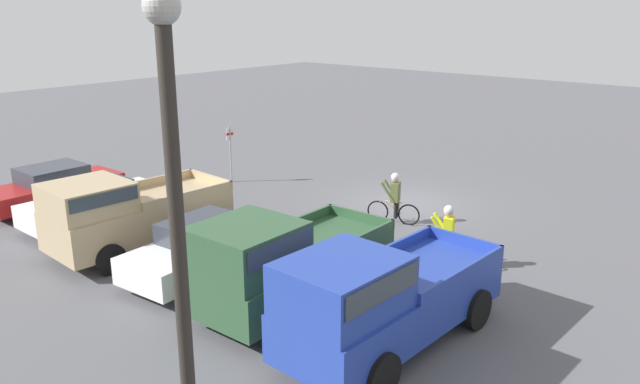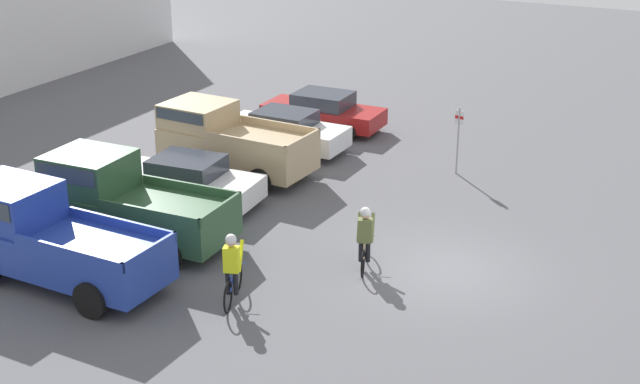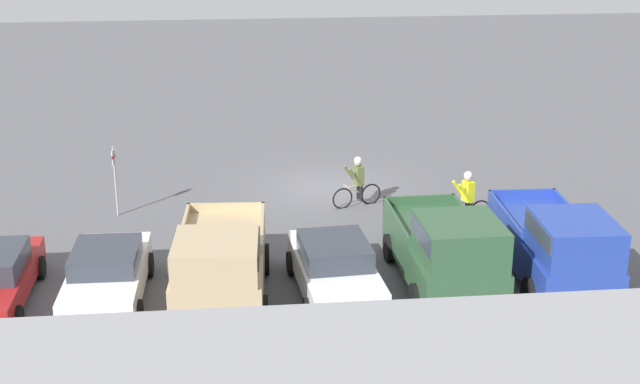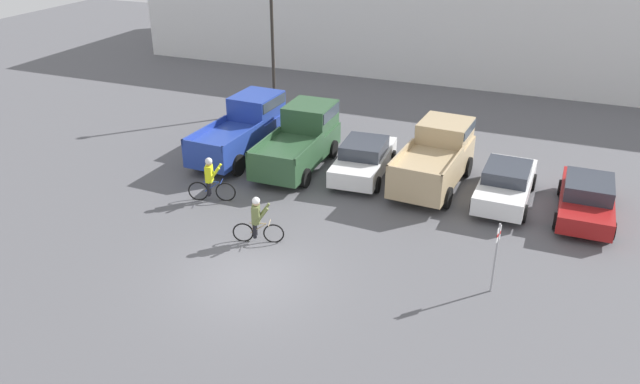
% 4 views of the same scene
% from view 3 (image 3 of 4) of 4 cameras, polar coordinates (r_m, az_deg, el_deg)
% --- Properties ---
extents(ground_plane, '(80.00, 80.00, 0.00)m').
position_cam_3_polar(ground_plane, '(30.27, 0.45, 0.29)').
color(ground_plane, '#56565B').
extents(pickup_truck_0, '(2.31, 5.51, 2.34)m').
position_cam_3_polar(pickup_truck_0, '(23.10, 14.94, -3.36)').
color(pickup_truck_0, '#233D9E').
rests_on(pickup_truck_0, ground_plane).
extents(pickup_truck_1, '(2.36, 5.20, 2.30)m').
position_cam_3_polar(pickup_truck_1, '(22.43, 8.16, -3.66)').
color(pickup_truck_1, '#2D5133').
rests_on(pickup_truck_1, ground_plane).
extents(sedan_0, '(2.22, 4.49, 1.46)m').
position_cam_3_polar(sedan_0, '(22.26, 0.94, -4.88)').
color(sedan_0, white).
rests_on(sedan_0, ground_plane).
extents(pickup_truck_2, '(2.52, 5.11, 2.21)m').
position_cam_3_polar(pickup_truck_2, '(21.61, -6.41, -4.58)').
color(pickup_truck_2, tan).
rests_on(pickup_truck_2, ground_plane).
extents(sedan_1, '(1.99, 4.40, 1.42)m').
position_cam_3_polar(sedan_1, '(22.55, -13.46, -5.15)').
color(sedan_1, white).
rests_on(sedan_1, ground_plane).
extents(cyclist_0, '(1.64, 0.64, 1.67)m').
position_cam_3_polar(cyclist_0, '(28.31, 2.42, 0.71)').
color(cyclist_0, black).
rests_on(cyclist_0, ground_plane).
extents(cyclist_1, '(1.72, 0.65, 1.74)m').
position_cam_3_polar(cyclist_1, '(27.00, 9.37, -0.40)').
color(cyclist_1, black).
rests_on(cyclist_1, ground_plane).
extents(fire_lane_sign, '(0.08, 0.30, 2.23)m').
position_cam_3_polar(fire_lane_sign, '(28.04, -12.99, 1.13)').
color(fire_lane_sign, '#9E9EA3').
rests_on(fire_lane_sign, ground_plane).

